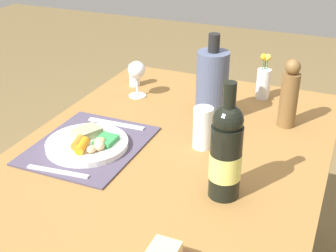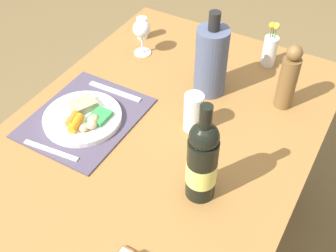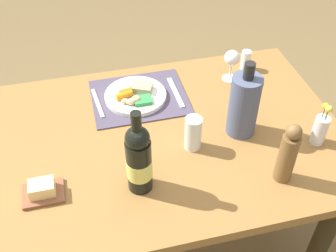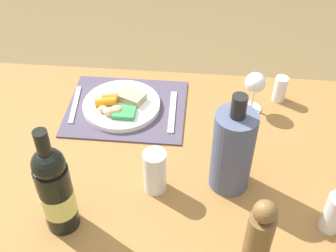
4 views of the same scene
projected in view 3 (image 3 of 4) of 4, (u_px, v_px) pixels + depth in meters
ground_plane at (168, 239)px, 1.99m from camera, size 8.00×8.00×0.00m
dining_table at (168, 153)px, 1.59m from camera, size 1.30×0.91×0.70m
placemat at (139, 97)px, 1.68m from camera, size 0.38×0.31×0.01m
dinner_plate at (136, 95)px, 1.66m from camera, size 0.25×0.25×0.05m
fork at (176, 92)px, 1.69m from camera, size 0.02×0.20×0.00m
knife at (98, 103)px, 1.64m from camera, size 0.03×0.19×0.00m
pepper_mill at (288, 154)px, 1.29m from camera, size 0.06×0.06×0.23m
cooler_bottle at (244, 105)px, 1.45m from camera, size 0.11×0.11×0.30m
wine_bottle at (139, 159)px, 1.26m from camera, size 0.08×0.08×0.31m
water_tumbler at (193, 135)px, 1.44m from camera, size 0.06×0.06×0.13m
butter_dish at (43, 190)px, 1.30m from camera, size 0.13×0.10×0.06m
wine_glass at (232, 59)px, 1.71m from camera, size 0.07×0.07×0.14m
flower_vase at (321, 128)px, 1.45m from camera, size 0.05×0.05×0.17m
salt_shaker at (246, 60)px, 1.81m from camera, size 0.04×0.04×0.09m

